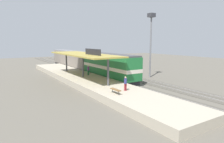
# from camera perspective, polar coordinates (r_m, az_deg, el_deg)

# --- Properties ---
(ground_plane) EXTENTS (120.00, 120.00, 0.00)m
(ground_plane) POSITION_cam_1_polar(r_m,az_deg,el_deg) (36.69, 1.28, -1.91)
(ground_plane) COLOR #5B564C
(track_near) EXTENTS (3.20, 110.00, 0.16)m
(track_near) POSITION_cam_1_polar(r_m,az_deg,el_deg) (35.64, -1.41, -2.18)
(track_near) COLOR #4E4941
(track_near) RESTS_ON ground
(track_far) EXTENTS (3.20, 110.00, 0.16)m
(track_far) POSITION_cam_1_polar(r_m,az_deg,el_deg) (38.16, 4.54, -1.48)
(track_far) COLOR #4E4941
(track_far) RESTS_ON ground
(platform) EXTENTS (6.00, 44.00, 0.90)m
(platform) POSITION_cam_1_polar(r_m,az_deg,el_deg) (33.49, -8.20, -2.23)
(platform) COLOR #A89E89
(platform) RESTS_ON ground
(station_canopy) EXTENTS (5.20, 18.00, 4.70)m
(station_canopy) POSITION_cam_1_polar(r_m,az_deg,el_deg) (32.89, -8.28, 4.75)
(station_canopy) COLOR #47474C
(station_canopy) RESTS_ON platform
(platform_bench) EXTENTS (0.44, 1.70, 0.50)m
(platform_bench) POSITION_cam_1_polar(r_m,az_deg,el_deg) (22.36, 1.02, -5.22)
(platform_bench) COLOR #333338
(platform_bench) RESTS_ON platform
(locomotive) EXTENTS (2.93, 14.43, 4.44)m
(locomotive) POSITION_cam_1_polar(r_m,az_deg,el_deg) (34.73, -0.88, 1.52)
(locomotive) COLOR #28282D
(locomotive) RESTS_ON track_near
(passenger_carriage_single) EXTENTS (2.90, 20.00, 4.24)m
(passenger_carriage_single) POSITION_cam_1_polar(r_m,az_deg,el_deg) (50.91, -11.49, 3.48)
(passenger_carriage_single) COLOR #28282D
(passenger_carriage_single) RESTS_ON track_near
(freight_car) EXTENTS (2.80, 12.00, 3.54)m
(freight_car) POSITION_cam_1_polar(r_m,az_deg,el_deg) (45.70, -2.50, 2.65)
(freight_car) COLOR #28282D
(freight_car) RESTS_ON track_far
(light_mast) EXTENTS (1.10, 1.10, 11.70)m
(light_mast) POSITION_cam_1_polar(r_m,az_deg,el_deg) (37.69, 11.07, 11.03)
(light_mast) COLOR slate
(light_mast) RESTS_ON ground
(person_waiting) EXTENTS (0.34, 0.34, 1.71)m
(person_waiting) POSITION_cam_1_polar(r_m,az_deg,el_deg) (23.59, 3.86, -3.24)
(person_waiting) COLOR maroon
(person_waiting) RESTS_ON platform
(person_walking) EXTENTS (0.34, 0.34, 1.71)m
(person_walking) POSITION_cam_1_polar(r_m,az_deg,el_deg) (34.70, -6.77, 0.52)
(person_walking) COLOR #23603D
(person_walking) RESTS_ON platform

